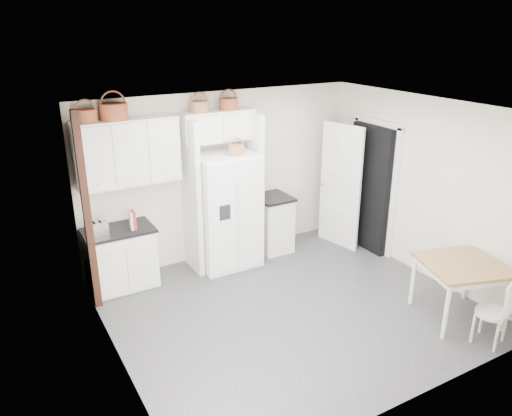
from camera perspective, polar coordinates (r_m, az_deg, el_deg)
floor at (r=6.73m, az=4.13°, el=-11.36°), size 4.50×4.50×0.00m
ceiling at (r=5.79m, az=4.80°, el=11.03°), size 4.50×4.50×0.00m
wall_back at (r=7.78m, az=-3.81°, el=3.70°), size 4.50×0.00×4.50m
wall_left at (r=5.31m, az=-16.23°, el=-5.40°), size 0.00×4.00×4.00m
wall_right at (r=7.57m, az=18.72°, el=2.15°), size 0.00×4.00×4.00m
refrigerator at (r=7.52m, az=-3.44°, el=-0.30°), size 0.91×0.73×1.75m
base_cab_left at (r=7.29m, az=-15.17°, el=-5.67°), size 0.91×0.57×0.84m
base_cab_right at (r=8.15m, az=1.85°, el=-1.86°), size 0.50×0.60×0.89m
dining_table at (r=6.84m, az=22.06°, el=-8.70°), size 1.15×1.15×0.76m
windsor_chair at (r=6.48m, az=25.34°, el=-10.75°), size 0.48×0.45×0.80m
counter_left at (r=7.11m, az=-15.50°, el=-2.48°), size 0.95×0.61×0.04m
counter_right at (r=7.99m, az=1.89°, el=1.22°), size 0.54×0.65×0.04m
toaster at (r=6.96m, az=-17.66°, el=-2.24°), size 0.26×0.15×0.18m
cookbook_red at (r=7.03m, az=-13.85°, el=-1.32°), size 0.04×0.17×0.25m
cookbook_cream at (r=7.02m, az=-14.09°, el=-1.40°), size 0.06×0.16×0.24m
basket_upper_a at (r=6.75m, az=-18.87°, el=9.93°), size 0.29×0.29×0.16m
basket_upper_b at (r=6.82m, az=-15.95°, el=10.55°), size 0.36×0.36×0.21m
basket_bridge_a at (r=7.21m, az=-6.48°, el=11.46°), size 0.27×0.27×0.15m
basket_bridge_b at (r=7.40m, az=-3.16°, el=11.82°), size 0.28×0.28×0.16m
basket_fridge_b at (r=7.22m, az=-2.26°, el=6.65°), size 0.24×0.24×0.13m
upper_cabinet at (r=6.97m, az=-14.50°, el=6.19°), size 1.40×0.34×0.90m
bridge_cabinet at (r=7.37m, az=-4.43°, el=9.34°), size 1.12×0.34×0.45m
fridge_panel_left at (r=7.31m, az=-7.39°, el=1.22°), size 0.08×0.60×2.30m
fridge_panel_right at (r=7.73m, az=-0.40°, el=2.47°), size 0.08×0.60×2.30m
trim_post at (r=6.55m, az=-18.75°, el=-0.69°), size 0.09×0.09×2.60m
doorway_void at (r=8.25m, az=13.00°, el=2.20°), size 0.18×0.85×2.05m
door_slab at (r=8.26m, az=9.60°, el=2.47°), size 0.21×0.79×2.05m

